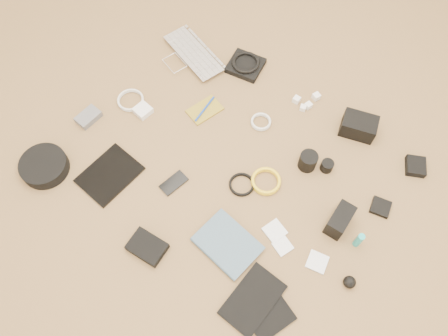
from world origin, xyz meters
The scene contains 33 objects.
laptop centered at (-0.48, 0.39, 0.01)m, with size 0.35×0.25×0.03m, color silver.
headphone_pouch centered at (-0.21, 0.51, 0.01)m, with size 0.16×0.15×0.03m, color black.
headphones centered at (-0.21, 0.51, 0.04)m, with size 0.13×0.13×0.02m, color black.
charger_a centered at (0.09, 0.47, 0.01)m, with size 0.03×0.03×0.03m, color white.
charger_b centered at (0.15, 0.47, 0.01)m, with size 0.03×0.03×0.03m, color white.
charger_c centered at (0.16, 0.53, 0.01)m, with size 0.03×0.03×0.03m, color white.
charger_d centered at (0.14, 0.44, 0.01)m, with size 0.03×0.03×0.02m, color white.
dslr_camera centered at (0.39, 0.47, 0.04)m, with size 0.15×0.10×0.09m, color black.
lens_pouch centered at (0.68, 0.43, 0.02)m, with size 0.08×0.09×0.03m, color black.
notebook_olive centered at (-0.24, 0.19, 0.00)m, with size 0.10×0.15×0.01m, color olive.
pen_blue centered at (-0.24, 0.19, 0.01)m, with size 0.01×0.01×0.16m, color #13379B.
cable_white_a centered at (0.02, 0.27, 0.01)m, with size 0.09×0.09×0.01m, color silver.
lens_a centered at (0.29, 0.19, 0.04)m, with size 0.08×0.08×0.08m, color black.
lens_b centered at (0.37, 0.23, 0.02)m, with size 0.05×0.05×0.05m, color black.
card_reader centered at (0.63, 0.18, 0.01)m, with size 0.07×0.07×0.02m, color black.
power_brick centered at (-0.47, 0.03, 0.01)m, with size 0.07×0.07×0.03m, color white.
cable_white_b centered at (-0.55, 0.05, 0.01)m, with size 0.12×0.12×0.01m, color silver.
cable_black centered at (0.11, -0.04, 0.00)m, with size 0.11×0.11×0.01m, color black.
cable_yellow centered at (0.19, 0.03, 0.01)m, with size 0.13×0.13×0.01m, color yellow.
flash centered at (0.52, 0.02, 0.05)m, with size 0.07×0.13×0.10m, color black.
lens_cleaner centered at (0.62, -0.01, 0.05)m, with size 0.03×0.03×0.09m, color teal.
battery_charger centered at (-0.65, -0.13, 0.02)m, with size 0.07×0.11×0.03m, color #56575B.
tablet centered at (-0.39, -0.30, 0.01)m, with size 0.19×0.24×0.01m, color black.
phone centered at (-0.14, -0.19, 0.00)m, with size 0.06×0.12×0.01m, color black.
filter_case_left centered at (0.32, -0.14, 0.01)m, with size 0.08×0.08×0.01m, color silver.
filter_case_mid centered at (0.38, -0.17, 0.00)m, with size 0.06×0.06×0.01m, color silver.
filter_case_right centered at (0.52, -0.16, 0.01)m, with size 0.07×0.07×0.01m, color silver.
air_blower centered at (0.66, -0.17, 0.02)m, with size 0.05×0.05×0.05m, color black.
headphone_case centered at (-0.63, -0.43, 0.03)m, with size 0.20×0.20×0.05m, color black.
drive_case centered at (-0.06, -0.47, 0.02)m, with size 0.14×0.10×0.04m, color black.
paperback centered at (0.18, -0.37, 0.01)m, with size 0.18×0.24×0.02m, color #40586D.
notebook_black_a centered at (0.39, -0.41, 0.01)m, with size 0.15×0.24×0.02m, color black.
notebook_black_b centered at (0.48, -0.43, 0.01)m, with size 0.10×0.16×0.01m, color black.
Camera 1 is at (0.47, -0.73, 1.66)m, focal length 35.00 mm.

